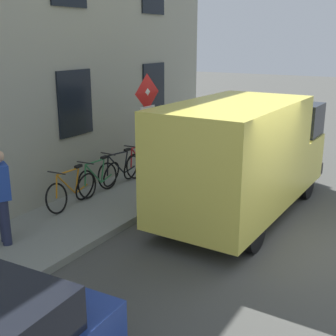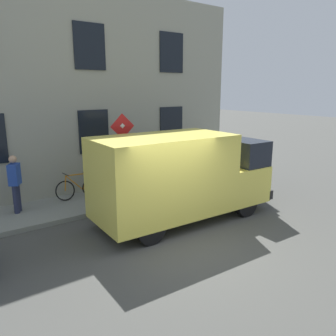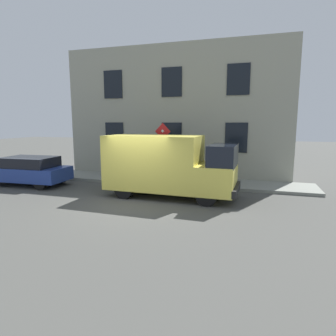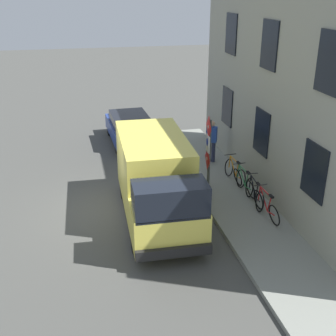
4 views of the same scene
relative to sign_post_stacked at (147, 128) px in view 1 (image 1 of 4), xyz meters
The scene contains 10 objects.
ground_plane 3.58m from the sign_post_stacked, behind, with size 80.00×80.00×0.00m, color #474743.
sidewalk_slab 1.99m from the sign_post_stacked, ahead, with size 2.12×14.29×0.14m, color gray.
building_facade 2.83m from the sign_post_stacked, ahead, with size 0.75×12.29×7.08m.
sign_post_stacked is the anchor object (origin of this frame).
delivery_van 2.14m from the sign_post_stacked, 156.50° to the right, with size 2.16×5.39×2.50m.
bicycle_red 2.62m from the sign_post_stacked, 52.21° to the right, with size 0.46×1.72×0.89m.
bicycle_black 2.11m from the sign_post_stacked, 32.21° to the right, with size 0.46×1.72×0.89m.
bicycle_green 1.92m from the sign_post_stacked, ahead, with size 0.46×1.72×0.89m.
bicycle_orange 2.14m from the sign_post_stacked, 34.54° to the left, with size 0.46×1.72×0.89m.
pedestrian 3.28m from the sign_post_stacked, 69.43° to the left, with size 0.48×0.42×1.72m.
Camera 1 is at (-2.08, 7.73, 3.68)m, focal length 47.72 mm.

